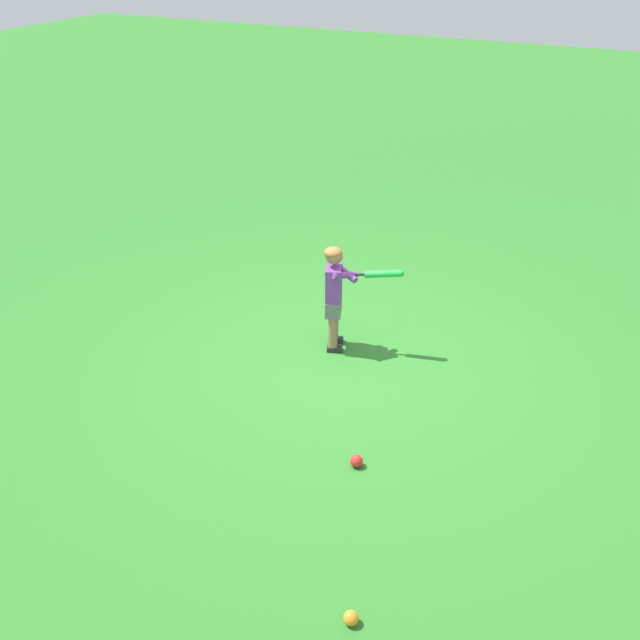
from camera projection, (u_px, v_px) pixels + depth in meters
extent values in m
plane|color=#2D7528|center=(345.00, 364.00, 7.38)|extent=(40.00, 40.00, 0.00)
cube|color=#232328|center=(336.00, 340.00, 7.73)|extent=(0.17, 0.14, 0.05)
cylinder|color=#996B4C|center=(334.00, 324.00, 7.64)|extent=(0.09, 0.09, 0.34)
cube|color=#232328|center=(335.00, 349.00, 7.58)|extent=(0.17, 0.14, 0.05)
cylinder|color=#996B4C|center=(333.00, 332.00, 7.50)|extent=(0.09, 0.09, 0.34)
cube|color=slate|center=(334.00, 306.00, 7.45)|extent=(0.24, 0.31, 0.16)
cube|color=#753899|center=(334.00, 283.00, 7.33)|extent=(0.23, 0.29, 0.34)
sphere|color=#996B4C|center=(334.00, 256.00, 7.19)|extent=(0.17, 0.17, 0.17)
ellipsoid|color=olive|center=(333.00, 253.00, 7.18)|extent=(0.22, 0.22, 0.11)
sphere|color=green|center=(349.00, 275.00, 7.28)|extent=(0.04, 0.04, 0.04)
cylinder|color=black|center=(358.00, 275.00, 7.25)|extent=(0.14, 0.06, 0.05)
cylinder|color=green|center=(383.00, 274.00, 7.19)|extent=(0.35, 0.15, 0.11)
sphere|color=green|center=(401.00, 273.00, 7.15)|extent=(0.07, 0.07, 0.07)
cylinder|color=#753899|center=(345.00, 272.00, 7.30)|extent=(0.31, 0.18, 0.14)
cylinder|color=#753899|center=(345.00, 275.00, 7.24)|extent=(0.19, 0.31, 0.14)
sphere|color=orange|center=(351.00, 618.00, 4.70)|extent=(0.10, 0.10, 0.10)
sphere|color=red|center=(357.00, 461.00, 6.02)|extent=(0.10, 0.10, 0.10)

